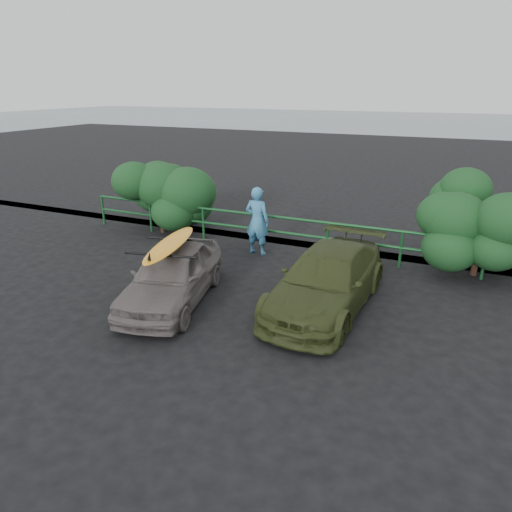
{
  "coord_description": "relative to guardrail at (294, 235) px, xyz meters",
  "views": [
    {
      "loc": [
        4.07,
        -6.92,
        4.57
      ],
      "look_at": [
        0.17,
        1.91,
        0.95
      ],
      "focal_mm": 32.0,
      "sensor_mm": 36.0,
      "label": 1
    }
  ],
  "objects": [
    {
      "name": "ground",
      "position": [
        0.0,
        -5.0,
        -0.52
      ],
      "size": [
        80.0,
        80.0,
        0.0
      ],
      "primitive_type": "plane",
      "color": "black"
    },
    {
      "name": "surfboard",
      "position": [
        -1.38,
        -4.16,
        0.84
      ],
      "size": [
        1.09,
        2.65,
        0.08
      ],
      "primitive_type": "ellipsoid",
      "rotation": [
        0.0,
        0.0,
        0.22
      ],
      "color": "#FFA11A",
      "rests_on": "roof_rack"
    },
    {
      "name": "guardrail",
      "position": [
        0.0,
        0.0,
        0.0
      ],
      "size": [
        14.0,
        0.08,
        1.04
      ],
      "primitive_type": null,
      "color": "#154C22",
      "rests_on": "ground"
    },
    {
      "name": "man",
      "position": [
        -0.91,
        -0.54,
        0.46
      ],
      "size": [
        0.73,
        0.49,
        1.96
      ],
      "primitive_type": "imported",
      "rotation": [
        0.0,
        0.0,
        3.11
      ],
      "color": "teal",
      "rests_on": "ground"
    },
    {
      "name": "olive_vehicle",
      "position": [
        1.82,
        -3.03,
        0.11
      ],
      "size": [
        2.03,
        4.45,
        1.26
      ],
      "primitive_type": "imported",
      "rotation": [
        0.0,
        0.0,
        -0.06
      ],
      "color": "#36401C",
      "rests_on": "ground"
    },
    {
      "name": "ocean",
      "position": [
        0.0,
        55.0,
        -0.52
      ],
      "size": [
        200.0,
        200.0,
        0.0
      ],
      "primitive_type": "plane",
      "color": "slate",
      "rests_on": "ground"
    },
    {
      "name": "shrub_left",
      "position": [
        -4.8,
        0.4,
        0.52
      ],
      "size": [
        3.2,
        2.4,
        2.09
      ],
      "primitive_type": null,
      "color": "#19471F",
      "rests_on": "ground"
    },
    {
      "name": "shrub_right",
      "position": [
        5.0,
        0.5,
        0.64
      ],
      "size": [
        3.2,
        2.4,
        2.33
      ],
      "primitive_type": null,
      "color": "#19471F",
      "rests_on": "ground"
    },
    {
      "name": "sedan",
      "position": [
        -1.38,
        -4.16,
        0.12
      ],
      "size": [
        2.28,
        3.97,
        1.27
      ],
      "primitive_type": "imported",
      "rotation": [
        0.0,
        0.0,
        0.22
      ],
      "color": "#69605D",
      "rests_on": "ground"
    },
    {
      "name": "roof_rack",
      "position": [
        -1.38,
        -4.16,
        0.78
      ],
      "size": [
        1.79,
        1.43,
        0.05
      ],
      "primitive_type": null,
      "rotation": [
        0.0,
        0.0,
        0.22
      ],
      "color": "black",
      "rests_on": "sedan"
    }
  ]
}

